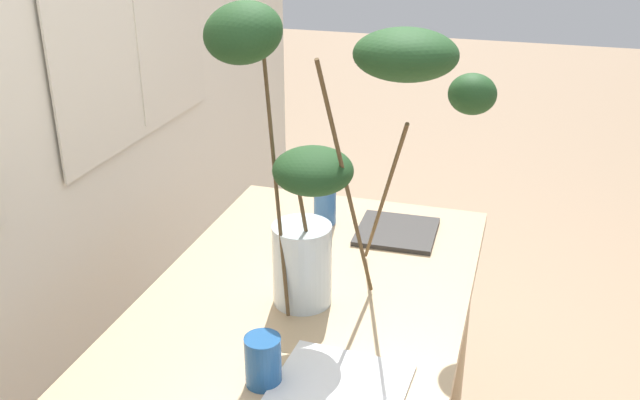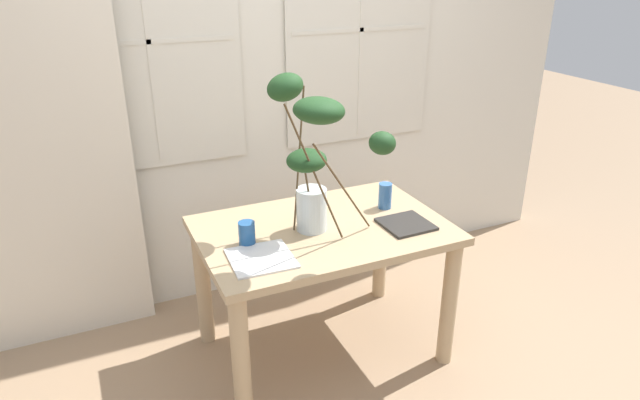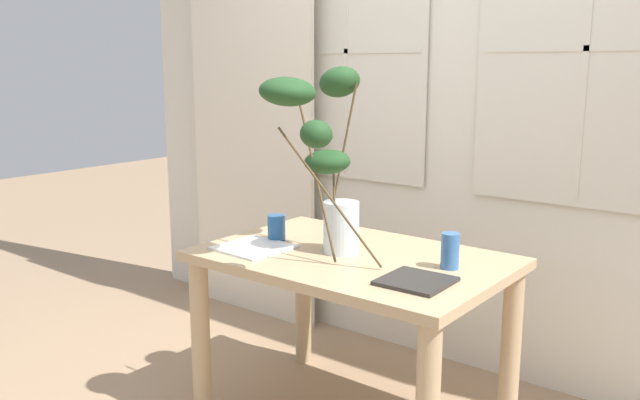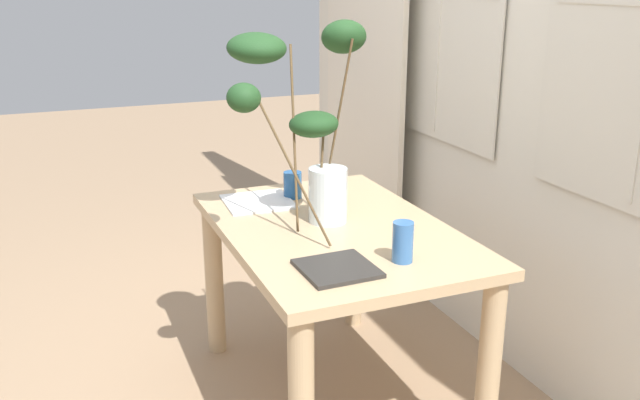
{
  "view_description": "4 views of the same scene",
  "coord_description": "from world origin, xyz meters",
  "px_view_note": "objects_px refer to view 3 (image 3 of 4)",
  "views": [
    {
      "loc": [
        -1.52,
        -0.48,
        1.68
      ],
      "look_at": [
        -0.03,
        -0.04,
        0.99
      ],
      "focal_mm": 40.43,
      "sensor_mm": 36.0,
      "label": 1
    },
    {
      "loc": [
        -1.02,
        -2.22,
        1.94
      ],
      "look_at": [
        0.01,
        0.06,
        0.84
      ],
      "focal_mm": 31.62,
      "sensor_mm": 36.0,
      "label": 2
    },
    {
      "loc": [
        1.49,
        -2.12,
        1.48
      ],
      "look_at": [
        -0.12,
        -0.06,
        0.94
      ],
      "focal_mm": 38.04,
      "sensor_mm": 36.0,
      "label": 3
    },
    {
      "loc": [
        2.2,
        -0.96,
        1.61
      ],
      "look_at": [
        -0.04,
        -0.04,
        0.82
      ],
      "focal_mm": 38.73,
      "sensor_mm": 36.0,
      "label": 4
    }
  ],
  "objects_px": {
    "drinking_glass_blue_right": "(450,251)",
    "plate_square_right": "(416,281)",
    "vase_with_branches": "(324,150)",
    "plate_square_left": "(254,247)",
    "drinking_glass_blue_left": "(277,228)",
    "dining_table": "(353,287)"
  },
  "relations": [
    {
      "from": "drinking_glass_blue_right",
      "to": "plate_square_right",
      "type": "distance_m",
      "value": 0.23
    },
    {
      "from": "vase_with_branches",
      "to": "plate_square_left",
      "type": "height_order",
      "value": "vase_with_branches"
    },
    {
      "from": "vase_with_branches",
      "to": "drinking_glass_blue_right",
      "type": "xyz_separation_m",
      "value": [
        0.48,
        0.15,
        -0.35
      ]
    },
    {
      "from": "vase_with_branches",
      "to": "plate_square_right",
      "type": "bearing_deg",
      "value": -9.5
    },
    {
      "from": "vase_with_branches",
      "to": "plate_square_left",
      "type": "relative_size",
      "value": 2.84
    },
    {
      "from": "plate_square_left",
      "to": "plate_square_right",
      "type": "bearing_deg",
      "value": 1.85
    },
    {
      "from": "plate_square_right",
      "to": "plate_square_left",
      "type": "bearing_deg",
      "value": -178.15
    },
    {
      "from": "drinking_glass_blue_left",
      "to": "drinking_glass_blue_right",
      "type": "distance_m",
      "value": 0.78
    },
    {
      "from": "dining_table",
      "to": "drinking_glass_blue_left",
      "type": "height_order",
      "value": "drinking_glass_blue_left"
    },
    {
      "from": "dining_table",
      "to": "vase_with_branches",
      "type": "xyz_separation_m",
      "value": [
        -0.09,
        -0.07,
        0.55
      ]
    },
    {
      "from": "dining_table",
      "to": "drinking_glass_blue_right",
      "type": "bearing_deg",
      "value": 10.65
    },
    {
      "from": "dining_table",
      "to": "drinking_glass_blue_left",
      "type": "distance_m",
      "value": 0.43
    },
    {
      "from": "dining_table",
      "to": "drinking_glass_blue_right",
      "type": "xyz_separation_m",
      "value": [
        0.39,
        0.07,
        0.2
      ]
    },
    {
      "from": "drinking_glass_blue_left",
      "to": "dining_table",
      "type": "bearing_deg",
      "value": 3.11
    },
    {
      "from": "drinking_glass_blue_left",
      "to": "plate_square_left",
      "type": "relative_size",
      "value": 0.41
    },
    {
      "from": "plate_square_right",
      "to": "drinking_glass_blue_left",
      "type": "bearing_deg",
      "value": 170.2
    },
    {
      "from": "dining_table",
      "to": "plate_square_right",
      "type": "height_order",
      "value": "plate_square_right"
    },
    {
      "from": "vase_with_branches",
      "to": "plate_square_right",
      "type": "relative_size",
      "value": 3.35
    },
    {
      "from": "dining_table",
      "to": "plate_square_right",
      "type": "distance_m",
      "value": 0.43
    },
    {
      "from": "vase_with_branches",
      "to": "plate_square_right",
      "type": "xyz_separation_m",
      "value": [
        0.46,
        -0.08,
        -0.41
      ]
    },
    {
      "from": "drinking_glass_blue_left",
      "to": "drinking_glass_blue_right",
      "type": "bearing_deg",
      "value": 6.91
    },
    {
      "from": "vase_with_branches",
      "to": "plate_square_left",
      "type": "xyz_separation_m",
      "value": [
        -0.28,
        -0.1,
        -0.41
      ]
    }
  ]
}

